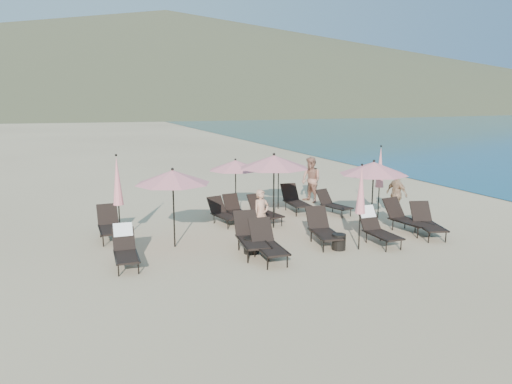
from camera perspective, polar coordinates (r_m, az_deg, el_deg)
name	(u,v)px	position (r m, az deg, el deg)	size (l,w,h in m)	color
ground	(337,247)	(14.85, 9.29, -6.24)	(800.00, 800.00, 0.00)	#D6BA8C
volcanic_headland	(185,60)	(325.18, -8.14, 14.76)	(690.00, 690.00, 55.00)	brown
lounger_0	(125,248)	(13.48, -14.73, -6.16)	(0.66, 1.61, 0.98)	black
lounger_1	(251,236)	(14.03, -0.60, -5.01)	(0.94, 1.91, 1.06)	black
lounger_2	(267,243)	(13.49, 1.30, -5.81)	(0.78, 1.77, 0.99)	black
lounger_3	(323,229)	(15.00, 7.67, -4.16)	(0.94, 1.82, 1.00)	black
lounger_4	(377,227)	(15.35, 13.65, -3.93)	(0.64, 1.66, 1.03)	black
lounger_5	(405,217)	(16.95, 16.69, -2.78)	(0.86, 1.79, 0.99)	black
lounger_6	(109,225)	(16.03, -16.41, -3.59)	(0.66, 1.69, 0.97)	black
lounger_7	(223,212)	(17.18, -3.77, -2.34)	(0.87, 1.60, 0.87)	black
lounger_8	(236,209)	(17.62, -2.32, -2.01)	(0.59, 1.50, 0.86)	black
lounger_9	(264,210)	(17.35, 0.92, -2.12)	(0.84, 1.66, 0.92)	black
lounger_10	(295,200)	(19.05, 4.46, -0.88)	(0.75, 1.73, 0.97)	black
lounger_11	(333,203)	(18.83, 8.77, -1.30)	(0.92, 1.57, 0.85)	black
lounger_12	(427,222)	(16.62, 18.96, -3.22)	(1.12, 1.80, 0.97)	black
umbrella_open_0	(173,177)	(14.43, -9.50, 1.70)	(2.18, 2.18, 2.34)	black
umbrella_open_1	(274,162)	(16.35, 2.06, 3.48)	(2.34, 2.34, 2.52)	black
umbrella_open_2	(374,168)	(16.27, 13.30, 2.66)	(2.20, 2.20, 2.36)	black
umbrella_open_3	(235,165)	(18.14, -2.36, 3.09)	(1.97, 1.97, 2.12)	black
umbrella_open_4	(278,163)	(19.23, 2.59, 3.30)	(1.89, 1.89, 2.03)	black
umbrella_closed_0	(361,190)	(14.33, 11.91, 0.20)	(0.29, 0.29, 2.50)	black
umbrella_closed_1	(380,168)	(18.30, 14.00, 2.73)	(0.31, 0.31, 2.64)	black
umbrella_closed_2	(117,181)	(15.33, -15.56, 1.20)	(0.31, 0.31, 2.68)	black
side_table_0	(251,245)	(14.06, -0.53, -6.12)	(0.44, 0.44, 0.45)	black
side_table_1	(339,242)	(14.57, 9.45, -5.64)	(0.40, 0.40, 0.46)	black
beachgoer_a	(261,214)	(15.41, 0.61, -2.52)	(0.56, 0.36, 1.52)	tan
beachgoer_b	(311,180)	(20.70, 6.31, 1.39)	(0.91, 0.71, 1.87)	#A96F57
beachgoer_c	(397,194)	(18.88, 15.79, -0.23)	(0.97, 0.40, 1.65)	tan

